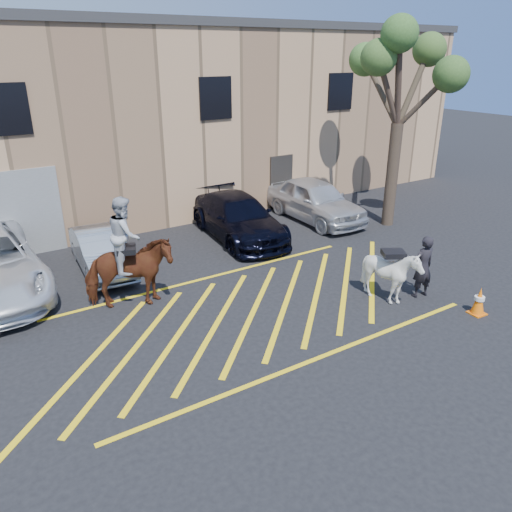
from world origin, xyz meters
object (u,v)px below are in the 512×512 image
tree (403,67)px  car_blue_suv (238,217)px  handler (423,267)px  traffic_cone (479,301)px  car_silver_sedan (101,251)px  car_white_suv (315,200)px  mounted_bay (128,264)px  saddled_white (391,275)px

tree → car_blue_suv: bearing=161.6°
handler → traffic_cone: bearing=114.5°
handler → tree: bearing=-120.3°
handler → tree: tree is taller
car_blue_suv → traffic_cone: bearing=-68.6°
car_blue_suv → handler: handler is taller
car_silver_sedan → car_white_suv: car_white_suv is taller
car_white_suv → car_blue_suv: bearing=-177.3°
car_white_suv → mounted_bay: mounted_bay is taller
traffic_cone → car_silver_sedan: bearing=132.3°
car_blue_suv → mounted_bay: size_ratio=1.73×
handler → traffic_cone: handler is taller
handler → mounted_bay: size_ratio=0.58×
car_blue_suv → mounted_bay: bearing=-142.8°
mounted_bay → tree: tree is taller
car_silver_sedan → car_white_suv: size_ratio=0.80×
traffic_cone → car_blue_suv: bearing=105.2°
car_silver_sedan → car_blue_suv: 4.97m
tree → handler: bearing=-128.3°
car_blue_suv → saddled_white: size_ratio=2.78×
car_white_suv → mounted_bay: 9.14m
car_white_suv → saddled_white: (-2.73, -6.53, -0.03)m
handler → tree: size_ratio=0.24×
saddled_white → traffic_cone: 2.24m
handler → traffic_cone: 1.62m
car_white_suv → traffic_cone: (-1.34, -8.24, -0.44)m
traffic_cone → car_white_suv: bearing=80.8°
car_blue_suv → saddled_white: bearing=-76.5°
car_blue_suv → car_white_suv: (3.55, 0.09, 0.06)m
car_blue_suv → handler: 6.91m
car_silver_sedan → handler: (6.73, -6.41, 0.24)m
tree → traffic_cone: bearing=-118.1°
mounted_bay → saddled_white: bearing=-30.3°
mounted_bay → traffic_cone: 8.92m
car_silver_sedan → traffic_cone: car_silver_sedan is taller
car_silver_sedan → tree: (10.53, -1.59, 5.07)m
tree → mounted_bay: bearing=-173.7°
car_white_suv → saddled_white: size_ratio=2.57×
tree → car_silver_sedan: bearing=171.4°
handler → tree: (3.80, 4.82, 4.83)m
car_white_suv → handler: bearing=-103.4°
handler → car_blue_suv: bearing=-67.2°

